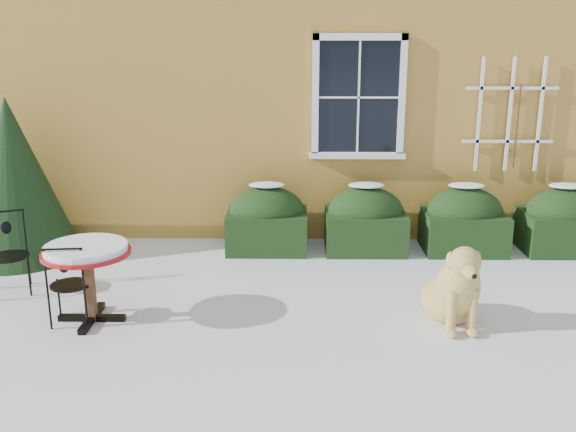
{
  "coord_description": "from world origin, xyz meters",
  "views": [
    {
      "loc": [
        0.1,
        -5.6,
        2.77
      ],
      "look_at": [
        0.0,
        1.0,
        0.9
      ],
      "focal_mm": 40.0,
      "sensor_mm": 36.0,
      "label": 1
    }
  ],
  "objects_px": {
    "evergreen_shrub": "(16,193)",
    "patio_chair_far": "(9,253)",
    "bistro_table": "(87,258)",
    "patio_chair_near": "(69,284)",
    "dog": "(455,291)"
  },
  "relations": [
    {
      "from": "evergreen_shrub",
      "to": "patio_chair_far",
      "type": "height_order",
      "value": "evergreen_shrub"
    },
    {
      "from": "bistro_table",
      "to": "patio_chair_near",
      "type": "xyz_separation_m",
      "value": [
        -0.18,
        -0.05,
        -0.25
      ]
    },
    {
      "from": "evergreen_shrub",
      "to": "patio_chair_near",
      "type": "relative_size",
      "value": 2.46
    },
    {
      "from": "evergreen_shrub",
      "to": "patio_chair_far",
      "type": "distance_m",
      "value": 1.39
    },
    {
      "from": "patio_chair_far",
      "to": "dog",
      "type": "bearing_deg",
      "value": -32.53
    },
    {
      "from": "bistro_table",
      "to": "patio_chair_far",
      "type": "distance_m",
      "value": 1.38
    },
    {
      "from": "evergreen_shrub",
      "to": "patio_chair_far",
      "type": "xyz_separation_m",
      "value": [
        0.42,
        -1.27,
        -0.37
      ]
    },
    {
      "from": "bistro_table",
      "to": "dog",
      "type": "bearing_deg",
      "value": -0.65
    },
    {
      "from": "patio_chair_near",
      "to": "patio_chair_far",
      "type": "bearing_deg",
      "value": -46.24
    },
    {
      "from": "bistro_table",
      "to": "patio_chair_far",
      "type": "height_order",
      "value": "patio_chair_far"
    },
    {
      "from": "evergreen_shrub",
      "to": "patio_chair_near",
      "type": "xyz_separation_m",
      "value": [
        1.37,
        -2.08,
        -0.41
      ]
    },
    {
      "from": "patio_chair_far",
      "to": "dog",
      "type": "relative_size",
      "value": 0.89
    },
    {
      "from": "patio_chair_far",
      "to": "dog",
      "type": "distance_m",
      "value": 4.8
    },
    {
      "from": "patio_chair_near",
      "to": "dog",
      "type": "distance_m",
      "value": 3.78
    },
    {
      "from": "evergreen_shrub",
      "to": "dog",
      "type": "bearing_deg",
      "value": -21.92
    }
  ]
}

